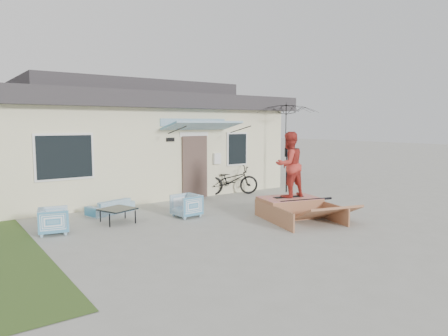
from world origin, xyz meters
TOP-DOWN VIEW (x-y plane):
  - ground at (0.00, 0.00)m, footprint 90.00×90.00m
  - house at (0.00, 7.99)m, footprint 10.80×8.49m
  - loveseat at (-2.18, 3.82)m, footprint 1.40×0.78m
  - armchair_left at (-4.01, 2.49)m, footprint 0.73×0.76m
  - armchair_right at (-0.68, 2.18)m, footprint 0.67×0.71m
  - coffee_table at (-2.43, 2.63)m, footprint 0.96×0.96m
  - bicycle at (2.42, 4.30)m, footprint 2.04×1.40m
  - patio_umbrella at (4.34, 3.48)m, footprint 2.65×2.53m
  - skate_ramp at (1.60, 0.58)m, footprint 2.01×2.37m
  - skateboard at (1.62, 0.63)m, footprint 0.88×0.41m
  - skater at (1.62, 0.63)m, footprint 0.89×0.70m

SIDE VIEW (x-z plane):
  - ground at x=0.00m, z-range 0.00..0.00m
  - coffee_table at x=-2.43m, z-range 0.00..0.37m
  - skate_ramp at x=1.60m, z-range 0.00..0.51m
  - loveseat at x=-2.18m, z-range 0.00..0.53m
  - armchair_left at x=-4.01m, z-range 0.00..0.66m
  - armchair_right at x=-0.68m, z-range 0.00..0.68m
  - skateboard at x=1.62m, z-range 0.51..0.57m
  - bicycle at x=2.42m, z-range 0.00..1.24m
  - skater at x=1.62m, z-range 0.57..2.33m
  - patio_umbrella at x=4.34m, z-range 0.65..2.85m
  - house at x=0.00m, z-range -0.11..3.99m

